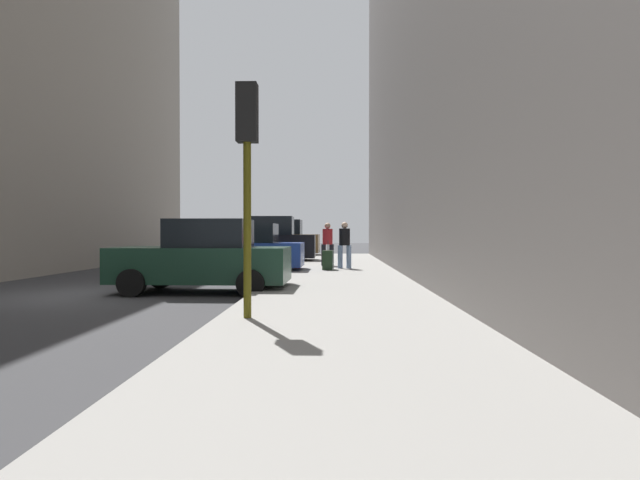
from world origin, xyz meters
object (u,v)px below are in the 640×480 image
object	(u,v)px
parked_black_suv	(268,242)
rolling_suitcase	(328,260)
parked_blue_sedan	(245,250)
fire_hydrant	(297,259)
pedestrian_in_jeans	(345,242)
parked_bronze_suv	(282,240)
traffic_light	(247,148)
pedestrian_in_red_jacket	(328,242)
parked_dark_green_sedan	(204,258)

from	to	relation	value
parked_black_suv	rolling_suitcase	size ratio (longest dim) A/B	4.45
parked_blue_sedan	fire_hydrant	size ratio (longest dim) A/B	6.00
parked_blue_sedan	fire_hydrant	bearing A→B (deg)	19.24
pedestrian_in_jeans	parked_bronze_suv	bearing A→B (deg)	107.12
pedestrian_in_jeans	traffic_light	bearing A→B (deg)	-99.03
parked_blue_sedan	rolling_suitcase	bearing A→B (deg)	-0.53
parked_bronze_suv	parked_blue_sedan	bearing A→B (deg)	-90.00
parked_blue_sedan	rolling_suitcase	size ratio (longest dim) A/B	4.06
pedestrian_in_red_jacket	fire_hydrant	bearing A→B (deg)	-126.29
parked_dark_green_sedan	parked_bronze_suv	distance (m)	17.87
parked_dark_green_sedan	rolling_suitcase	xyz separation A→B (m)	(2.96, 5.63, -0.36)
parked_black_suv	pedestrian_in_red_jacket	distance (m)	5.02
parked_bronze_suv	fire_hydrant	xyz separation A→B (m)	(1.80, -11.58, -0.54)
pedestrian_in_jeans	rolling_suitcase	world-z (taller)	pedestrian_in_jeans
parked_dark_green_sedan	pedestrian_in_red_jacket	xyz separation A→B (m)	(2.91, 7.80, 0.26)
parked_bronze_suv	rolling_suitcase	bearing A→B (deg)	-76.39
parked_blue_sedan	parked_black_suv	world-z (taller)	parked_black_suv
pedestrian_in_red_jacket	rolling_suitcase	size ratio (longest dim) A/B	1.64
parked_dark_green_sedan	pedestrian_in_jeans	world-z (taller)	pedestrian_in_jeans
parked_black_suv	rolling_suitcase	world-z (taller)	parked_black_suv
parked_blue_sedan	pedestrian_in_jeans	bearing A→B (deg)	10.24
parked_dark_green_sedan	fire_hydrant	distance (m)	6.55
parked_black_suv	pedestrian_in_jeans	xyz separation A→B (m)	(3.56, -5.58, 0.07)
parked_bronze_suv	pedestrian_in_red_jacket	bearing A→B (deg)	-73.86
parked_black_suv	rolling_suitcase	distance (m)	6.94
fire_hydrant	rolling_suitcase	world-z (taller)	rolling_suitcase
parked_bronze_suv	traffic_light	bearing A→B (deg)	-85.25
parked_blue_sedan	traffic_light	world-z (taller)	traffic_light
parked_dark_green_sedan	parked_black_suv	distance (m)	11.88
rolling_suitcase	parked_dark_green_sedan	bearing A→B (deg)	-117.77
parked_black_suv	parked_bronze_suv	bearing A→B (deg)	90.00
fire_hydrant	pedestrian_in_red_jacket	world-z (taller)	pedestrian_in_red_jacket
parked_dark_green_sedan	parked_black_suv	xyz separation A→B (m)	(-0.00, 11.88, 0.18)
parked_dark_green_sedan	rolling_suitcase	world-z (taller)	parked_dark_green_sedan
parked_dark_green_sedan	rolling_suitcase	size ratio (longest dim) A/B	4.06
parked_bronze_suv	traffic_light	xyz separation A→B (m)	(1.85, -22.31, 1.73)
parked_black_suv	parked_bronze_suv	world-z (taller)	same
parked_dark_green_sedan	pedestrian_in_red_jacket	distance (m)	8.33
parked_blue_sedan	pedestrian_in_jeans	xyz separation A→B (m)	(3.56, 0.64, 0.26)
parked_dark_green_sedan	traffic_light	xyz separation A→B (m)	(1.85, -4.45, 1.91)
parked_blue_sedan	parked_black_suv	size ratio (longest dim) A/B	0.91
parked_blue_sedan	parked_black_suv	distance (m)	6.23
pedestrian_in_red_jacket	parked_black_suv	bearing A→B (deg)	125.51
parked_black_suv	pedestrian_in_jeans	size ratio (longest dim) A/B	2.70
traffic_light	rolling_suitcase	size ratio (longest dim) A/B	3.46
parked_dark_green_sedan	pedestrian_in_jeans	size ratio (longest dim) A/B	2.47
pedestrian_in_jeans	rolling_suitcase	distance (m)	1.09
rolling_suitcase	pedestrian_in_red_jacket	bearing A→B (deg)	91.28
pedestrian_in_red_jacket	parked_blue_sedan	bearing A→B (deg)	-143.68
parked_blue_sedan	traffic_light	size ratio (longest dim) A/B	1.17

